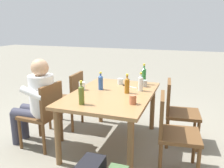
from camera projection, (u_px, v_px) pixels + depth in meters
name	position (u px, v px, depth m)	size (l,w,h in m)	color
ground_plane	(112.00, 144.00, 3.27)	(24.00, 24.00, 0.00)	gray
dining_table	(112.00, 99.00, 3.11)	(1.48, 1.02, 0.73)	#A37547
chair_near_right	(45.00, 112.00, 3.09)	(0.47, 0.47, 0.87)	brown
chair_far_right	(172.00, 130.00, 2.58)	(0.49, 0.49, 0.87)	brown
chair_near_left	(70.00, 97.00, 3.71)	(0.46, 0.46, 0.87)	brown
chair_far_left	(177.00, 109.00, 3.19)	(0.48, 0.48, 0.87)	brown
person_in_white_shirt	(37.00, 98.00, 3.09)	(0.47, 0.61, 1.18)	white
bottle_olive	(81.00, 94.00, 2.63)	(0.06, 0.06, 0.27)	#566623
bottle_amber	(127.00, 85.00, 3.05)	(0.06, 0.06, 0.25)	#996019
bottle_green	(144.00, 75.00, 3.49)	(0.06, 0.06, 0.31)	#287A38
bottle_clear	(141.00, 83.00, 3.15)	(0.06, 0.06, 0.25)	white
bottle_blue	(101.00, 82.00, 3.22)	(0.06, 0.06, 0.25)	#2D56A3
cup_steel	(144.00, 83.00, 3.38)	(0.08, 0.08, 0.10)	#B2B7BC
cup_glass	(120.00, 81.00, 3.52)	(0.08, 0.08, 0.09)	silver
cup_terracotta	(133.00, 100.00, 2.65)	(0.08, 0.08, 0.10)	#BC6B47
cup_white	(82.00, 86.00, 3.22)	(0.08, 0.08, 0.11)	white
table_knife	(129.00, 86.00, 3.39)	(0.10, 0.23, 0.01)	silver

